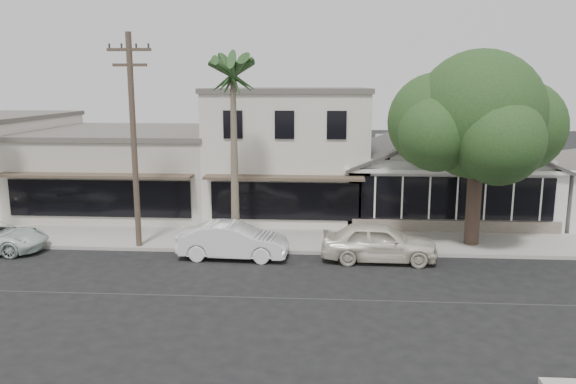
# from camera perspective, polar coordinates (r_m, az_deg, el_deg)

# --- Properties ---
(ground) EXTENTS (140.00, 140.00, 0.00)m
(ground) POSITION_cam_1_polar(r_m,az_deg,el_deg) (18.79, 7.01, -10.86)
(ground) COLOR black
(ground) RESTS_ON ground
(sidewalk_north) EXTENTS (90.00, 3.50, 0.15)m
(sidewalk_north) POSITION_cam_1_polar(r_m,az_deg,el_deg) (26.07, -11.70, -4.60)
(sidewalk_north) COLOR #9E9991
(sidewalk_north) RESTS_ON ground
(corner_shop) EXTENTS (10.40, 8.60, 5.10)m
(corner_shop) POSITION_cam_1_polar(r_m,az_deg,el_deg) (30.81, 15.24, 2.45)
(corner_shop) COLOR silver
(corner_shop) RESTS_ON ground
(row_building_near) EXTENTS (8.00, 10.00, 6.50)m
(row_building_near) POSITION_cam_1_polar(r_m,az_deg,el_deg) (31.21, 0.33, 4.11)
(row_building_near) COLOR silver
(row_building_near) RESTS_ON ground
(row_building_midnear) EXTENTS (10.00, 10.00, 4.20)m
(row_building_midnear) POSITION_cam_1_polar(r_m,az_deg,el_deg) (33.16, -15.40, 2.11)
(row_building_midnear) COLOR #B1AC9E
(row_building_midnear) RESTS_ON ground
(utility_pole) EXTENTS (1.80, 0.24, 9.00)m
(utility_pole) POSITION_cam_1_polar(r_m,az_deg,el_deg) (24.07, -15.42, 5.38)
(utility_pole) COLOR brown
(utility_pole) RESTS_ON ground
(car_0) EXTENTS (4.60, 1.94, 1.55)m
(car_0) POSITION_cam_1_polar(r_m,az_deg,el_deg) (22.66, 9.22, -5.03)
(car_0) COLOR silver
(car_0) RESTS_ON ground
(car_1) EXTENTS (4.46, 1.70, 1.45)m
(car_1) POSITION_cam_1_polar(r_m,az_deg,el_deg) (22.84, -5.60, -4.94)
(car_1) COLOR white
(car_1) RESTS_ON ground
(shade_tree) EXTENTS (7.56, 6.83, 8.39)m
(shade_tree) POSITION_cam_1_polar(r_m,az_deg,el_deg) (25.04, 18.53, 7.09)
(shade_tree) COLOR #4A382D
(shade_tree) RESTS_ON ground
(palm_east) EXTENTS (2.73, 2.73, 8.58)m
(palm_east) POSITION_cam_1_polar(r_m,az_deg,el_deg) (23.47, -5.63, 11.88)
(palm_east) COLOR #726651
(palm_east) RESTS_ON ground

